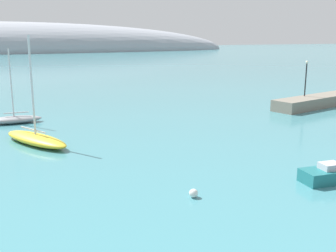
# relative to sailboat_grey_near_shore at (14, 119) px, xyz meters

# --- Properties ---
(breakwater_rocks) EXTENTS (17.25, 7.22, 1.40)m
(breakwater_rocks) POSITION_rel_sailboat_grey_near_shore_xyz_m (37.87, -4.08, 0.24)
(breakwater_rocks) COLOR gray
(breakwater_rocks) RESTS_ON ground
(sailboat_grey_near_shore) EXTENTS (5.59, 1.92, 7.80)m
(sailboat_grey_near_shore) POSITION_rel_sailboat_grey_near_shore_xyz_m (0.00, 0.00, 0.00)
(sailboat_grey_near_shore) COLOR gray
(sailboat_grey_near_shore) RESTS_ON water
(sailboat_yellow_end_of_line) EXTENTS (5.70, 8.13, 9.16)m
(sailboat_yellow_end_of_line) POSITION_rel_sailboat_grey_near_shore_xyz_m (1.38, -9.57, 0.05)
(sailboat_yellow_end_of_line) COLOR yellow
(sailboat_yellow_end_of_line) RESTS_ON water
(mooring_buoy_white) EXTENTS (0.52, 0.52, 0.52)m
(mooring_buoy_white) POSITION_rel_sailboat_grey_near_shore_xyz_m (8.75, -25.21, -0.20)
(mooring_buoy_white) COLOR silver
(mooring_buoy_white) RESTS_ON water
(harbor_lamp_post) EXTENTS (0.36, 0.36, 4.54)m
(harbor_lamp_post) POSITION_rel_sailboat_grey_near_shore_xyz_m (35.13, -3.81, 3.71)
(harbor_lamp_post) COLOR black
(harbor_lamp_post) RESTS_ON breakwater_rocks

